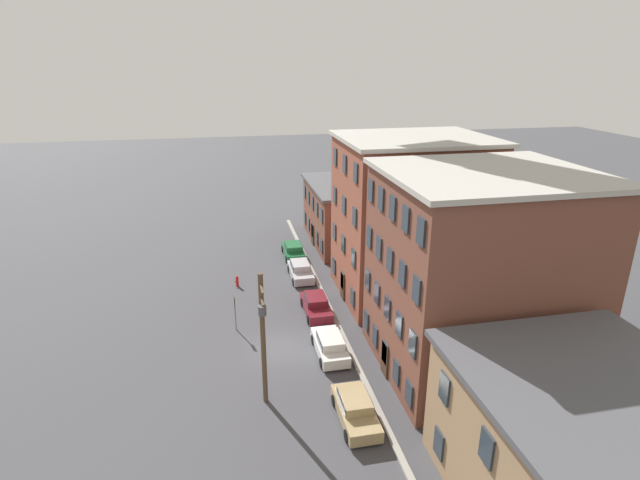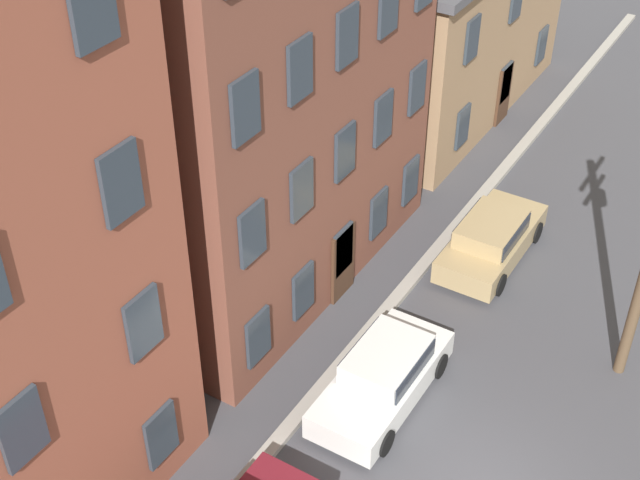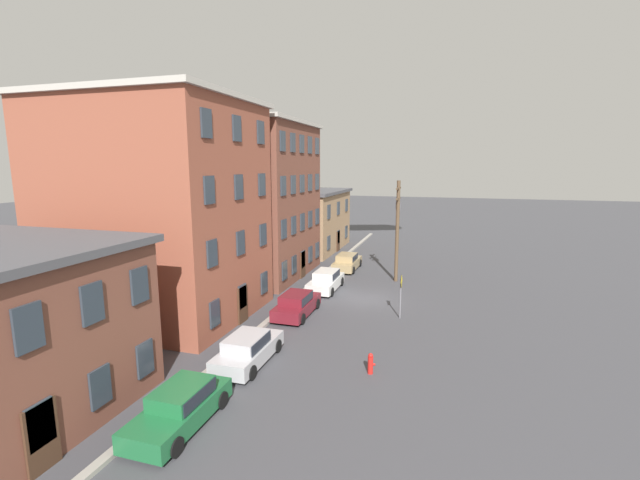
{
  "view_description": "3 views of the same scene",
  "coord_description": "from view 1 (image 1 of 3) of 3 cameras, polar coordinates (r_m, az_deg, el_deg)",
  "views": [
    {
      "loc": [
        29.44,
        -3.34,
        18.65
      ],
      "look_at": [
        -1.51,
        3.02,
        7.12
      ],
      "focal_mm": 28.0,
      "sensor_mm": 36.0,
      "label": 1
    },
    {
      "loc": [
        -12.45,
        -3.55,
        16.28
      ],
      "look_at": [
        0.93,
        4.64,
        4.52
      ],
      "focal_mm": 50.0,
      "sensor_mm": 36.0,
      "label": 2
    },
    {
      "loc": [
        -28.3,
        -5.51,
        9.21
      ],
      "look_at": [
        1.25,
        3.53,
        3.79
      ],
      "focal_mm": 24.0,
      "sensor_mm": 36.0,
      "label": 3
    }
  ],
  "objects": [
    {
      "name": "kerb_strip",
      "position": [
        35.68,
        2.87,
        -11.35
      ],
      "size": [
        56.0,
        0.36,
        0.16
      ],
      "primitive_type": "cube",
      "color": "#9E998E",
      "rests_on": "ground_plane"
    },
    {
      "name": "utility_pole",
      "position": [
        27.94,
        -6.55,
        -10.47
      ],
      "size": [
        2.4,
        0.44,
        8.04
      ],
      "color": "brown",
      "rests_on": "ground_plane"
    },
    {
      "name": "apartment_annex",
      "position": [
        24.88,
        28.51,
        -21.02
      ],
      "size": [
        11.72,
        10.04,
        6.52
      ],
      "color": "#9E7A56",
      "rests_on": "ground_plane"
    },
    {
      "name": "car_silver",
      "position": [
        44.98,
        -2.25,
        -3.43
      ],
      "size": [
        4.4,
        1.92,
        1.43
      ],
      "color": "#B7B7BC",
      "rests_on": "ground_plane"
    },
    {
      "name": "car_tan",
      "position": [
        28.71,
        4.06,
        -18.6
      ],
      "size": [
        4.4,
        1.92,
        1.43
      ],
      "color": "tan",
      "rests_on": "ground_plane"
    },
    {
      "name": "apartment_far",
      "position": [
        31.79,
        17.67,
        -3.7
      ],
      "size": [
        10.64,
        11.85,
        12.71
      ],
      "color": "brown",
      "rests_on": "ground_plane"
    },
    {
      "name": "car_maroon",
      "position": [
        38.9,
        -0.46,
        -7.36
      ],
      "size": [
        4.4,
        1.92,
        1.43
      ],
      "color": "maroon",
      "rests_on": "ground_plane"
    },
    {
      "name": "car_green",
      "position": [
        49.65,
        -3.08,
        -1.13
      ],
      "size": [
        4.4,
        1.92,
        1.43
      ],
      "color": "#1E6638",
      "rests_on": "ground_plane"
    },
    {
      "name": "apartment_midblock",
      "position": [
        40.71,
        10.26,
        2.44
      ],
      "size": [
        9.78,
        11.42,
        13.1
      ],
      "color": "brown",
      "rests_on": "ground_plane"
    },
    {
      "name": "car_white",
      "position": [
        33.89,
        1.16,
        -11.85
      ],
      "size": [
        4.4,
        1.92,
        1.43
      ],
      "color": "silver",
      "rests_on": "ground_plane"
    },
    {
      "name": "caution_sign",
      "position": [
        36.65,
        -9.72,
        -7.64
      ],
      "size": [
        0.86,
        0.08,
        2.74
      ],
      "color": "slate",
      "rests_on": "ground_plane"
    },
    {
      "name": "apartment_corner",
      "position": [
        53.37,
        4.47,
        3.18
      ],
      "size": [
        12.1,
        10.49,
        6.42
      ],
      "color": "brown",
      "rests_on": "ground_plane"
    },
    {
      "name": "fire_hydrant",
      "position": [
        43.97,
        -9.45,
        -4.65
      ],
      "size": [
        0.24,
        0.34,
        0.96
      ],
      "color": "red",
      "rests_on": "ground_plane"
    },
    {
      "name": "ground_plane",
      "position": [
        35.01,
        -4.46,
        -12.22
      ],
      "size": [
        200.0,
        200.0,
        0.0
      ],
      "primitive_type": "plane",
      "color": "#424247"
    }
  ]
}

